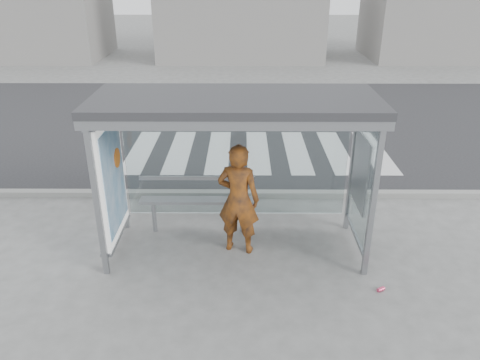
% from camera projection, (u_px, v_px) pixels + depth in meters
% --- Properties ---
extents(ground, '(80.00, 80.00, 0.00)m').
position_uv_depth(ground, '(236.00, 248.00, 7.92)').
color(ground, slate).
rests_on(ground, ground).
extents(road, '(30.00, 10.00, 0.01)m').
position_uv_depth(road, '(239.00, 122.00, 14.27)').
color(road, '#252528').
rests_on(road, ground).
extents(curb, '(30.00, 0.18, 0.12)m').
position_uv_depth(curb, '(237.00, 194.00, 9.66)').
color(curb, gray).
rests_on(curb, ground).
extents(crosswalk, '(6.55, 3.00, 0.00)m').
position_uv_depth(crosswalk, '(258.00, 151.00, 12.00)').
color(crosswalk, silver).
rests_on(crosswalk, ground).
extents(bus_shelter, '(4.25, 1.65, 2.62)m').
position_uv_depth(bus_shelter, '(211.00, 136.00, 7.14)').
color(bus_shelter, gray).
rests_on(bus_shelter, ground).
extents(building_center, '(8.00, 5.00, 5.00)m').
position_uv_depth(building_center, '(241.00, 5.00, 23.20)').
color(building_center, gray).
rests_on(building_center, ground).
extents(person, '(0.77, 0.60, 1.88)m').
position_uv_depth(person, '(238.00, 199.00, 7.50)').
color(person, orange).
rests_on(person, ground).
extents(bench, '(2.01, 0.25, 1.04)m').
position_uv_depth(bench, '(197.00, 200.00, 8.19)').
color(bench, gray).
rests_on(bench, ground).
extents(soda_can, '(0.13, 0.11, 0.06)m').
position_uv_depth(soda_can, '(381.00, 289.00, 6.87)').
color(soda_can, '#EA4571').
rests_on(soda_can, ground).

